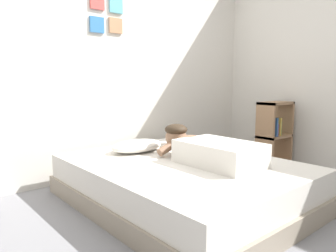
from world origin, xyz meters
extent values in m
plane|color=gray|center=(0.00, 0.00, 0.00)|extent=(12.22, 12.22, 0.00)
cube|color=silver|center=(0.00, 1.39, 1.25)|extent=(4.11, 0.10, 2.50)
cube|color=#3372B2|center=(-0.11, 1.33, 1.54)|extent=(0.15, 0.02, 0.15)
cube|color=tan|center=(0.10, 1.33, 1.56)|extent=(0.15, 0.02, 0.15)
cube|color=#CC4C47|center=(-0.10, 1.33, 1.76)|extent=(0.15, 0.02, 0.15)
cube|color=#59A5B2|center=(0.11, 1.33, 1.76)|extent=(0.15, 0.02, 0.15)
cube|color=silver|center=(2.10, 0.17, 1.25)|extent=(0.10, 5.68, 2.50)
cube|color=gray|center=(0.03, 0.24, 0.07)|extent=(1.46, 1.91, 0.15)
cube|color=silver|center=(0.03, 0.24, 0.24)|extent=(1.41, 1.85, 0.20)
ellipsoid|color=white|center=(-0.03, 0.77, 0.40)|extent=(0.52, 0.32, 0.11)
cube|color=silver|center=(0.18, -0.03, 0.43)|extent=(0.42, 0.64, 0.18)
ellipsoid|color=#8C664C|center=(0.18, 0.31, 0.45)|extent=(0.32, 0.20, 0.16)
sphere|color=#8C664C|center=(0.18, 0.47, 0.49)|extent=(0.19, 0.19, 0.19)
ellipsoid|color=#332619|center=(0.18, 0.47, 0.56)|extent=(0.20, 0.20, 0.10)
cylinder|color=#8C664C|center=(0.08, 0.45, 0.42)|extent=(0.23, 0.07, 0.14)
cylinder|color=#8C664C|center=(0.28, 0.45, 0.42)|extent=(0.23, 0.07, 0.14)
cylinder|color=white|center=(0.21, 0.67, 0.38)|extent=(0.09, 0.09, 0.07)
torus|color=white|center=(0.27, 0.67, 0.38)|extent=(0.05, 0.01, 0.05)
cube|color=black|center=(0.30, 0.03, 0.35)|extent=(0.07, 0.14, 0.01)
cube|color=#997251|center=(1.54, 0.45, 0.38)|extent=(0.03, 0.24, 0.75)
cube|color=#997251|center=(1.96, 0.45, 0.38)|extent=(0.03, 0.24, 0.75)
cube|color=#997251|center=(1.75, 0.45, 0.01)|extent=(0.45, 0.24, 0.03)
cube|color=#997251|center=(1.75, 0.45, 0.34)|extent=(0.45, 0.24, 0.03)
cube|color=#997251|center=(1.75, 0.45, 0.73)|extent=(0.45, 0.24, 0.03)
cube|color=#BF723F|center=(1.57, 0.45, 0.46)|extent=(0.03, 0.15, 0.22)
cube|color=#4C4C51|center=(1.61, 0.45, 0.43)|extent=(0.03, 0.17, 0.15)
cube|color=#3866A5|center=(1.65, 0.45, 0.46)|extent=(0.02, 0.20, 0.22)
cube|color=#724C8C|center=(1.69, 0.45, 0.42)|extent=(0.04, 0.17, 0.14)
cube|color=gold|center=(1.72, 0.45, 0.46)|extent=(0.02, 0.20, 0.21)
cube|color=#3F8C59|center=(1.76, 0.45, 0.44)|extent=(0.03, 0.16, 0.17)
camera|label=1|loc=(-1.66, -1.59, 0.96)|focal=33.83mm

